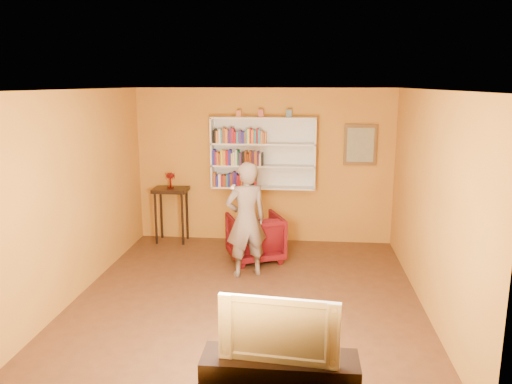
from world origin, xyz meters
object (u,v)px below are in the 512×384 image
console_table (171,197)px  tv_cabinet (280,382)px  bookshelf (263,153)px  ruby_lustre (170,177)px  person (246,220)px  television (280,325)px  armchair (255,237)px

console_table → tv_cabinet: console_table is taller
bookshelf → ruby_lustre: (-1.62, -0.16, -0.43)m
tv_cabinet → person: bearing=102.2°
television → armchair: bearing=104.6°
tv_cabinet → television: size_ratio=1.33×
person → bookshelf: bearing=-118.8°
television → tv_cabinet: bearing=0.0°
television → bookshelf: bearing=102.3°
person → television: person is taller
bookshelf → television: bookshelf is taller
tv_cabinet → television: (0.00, 0.00, 0.53)m
console_table → ruby_lustre: ruby_lustre is taller
console_table → television: bearing=-64.3°
ruby_lustre → television: ruby_lustre is taller
ruby_lustre → console_table: bearing=-45.0°
tv_cabinet → bookshelf: bearing=96.7°
person → tv_cabinet: size_ratio=1.25×
person → console_table: bearing=-69.2°
armchair → console_table: bearing=-49.3°
ruby_lustre → television: 5.01m
bookshelf → armchair: bearing=-92.6°
bookshelf → tv_cabinet: size_ratio=1.33×
console_table → ruby_lustre: bearing=135.0°
tv_cabinet → television: television is taller
ruby_lustre → tv_cabinet: bearing=-64.3°
armchair → television: 3.76m
armchair → person: size_ratio=0.48×
ruby_lustre → bookshelf: bearing=5.6°
ruby_lustre → person: 2.13m
bookshelf → television: (0.54, -4.66, -0.82)m
armchair → ruby_lustre: bearing=-49.3°
television → person: bearing=107.8°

